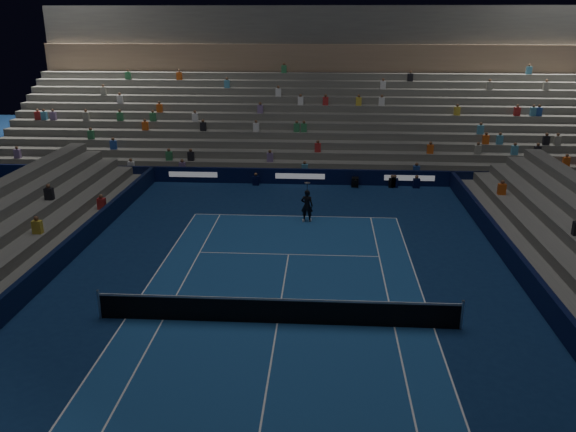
% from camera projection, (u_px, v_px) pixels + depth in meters
% --- Properties ---
extents(ground, '(90.00, 90.00, 0.00)m').
position_uv_depth(ground, '(277.00, 323.00, 20.90)').
color(ground, '#0C2149').
rests_on(ground, ground).
extents(court_surface, '(10.97, 23.77, 0.01)m').
position_uv_depth(court_surface, '(277.00, 323.00, 20.90)').
color(court_surface, navy).
rests_on(court_surface, ground).
extents(sponsor_barrier_far, '(44.00, 0.25, 1.00)m').
position_uv_depth(sponsor_barrier_far, '(300.00, 176.00, 38.23)').
color(sponsor_barrier_far, black).
rests_on(sponsor_barrier_far, ground).
extents(sponsor_barrier_east, '(0.25, 37.00, 1.00)m').
position_uv_depth(sponsor_barrier_east, '(560.00, 319.00, 20.16)').
color(sponsor_barrier_east, black).
rests_on(sponsor_barrier_east, ground).
extents(sponsor_barrier_west, '(0.25, 37.00, 1.00)m').
position_uv_depth(sponsor_barrier_west, '(10.00, 303.00, 21.32)').
color(sponsor_barrier_west, black).
rests_on(sponsor_barrier_west, ground).
extents(grandstand_main, '(44.00, 15.20, 11.20)m').
position_uv_depth(grandstand_main, '(306.00, 110.00, 46.20)').
color(grandstand_main, '#5E5F5A').
rests_on(grandstand_main, ground).
extents(tennis_net, '(12.90, 0.10, 1.10)m').
position_uv_depth(tennis_net, '(277.00, 311.00, 20.74)').
color(tennis_net, '#B2B2B7').
rests_on(tennis_net, ground).
extents(tennis_player, '(0.68, 0.49, 1.74)m').
position_uv_depth(tennis_player, '(307.00, 206.00, 31.08)').
color(tennis_player, black).
rests_on(tennis_player, ground).
extents(broadcast_camera, '(0.49, 0.91, 0.59)m').
position_uv_depth(broadcast_camera, '(355.00, 182.00, 37.64)').
color(broadcast_camera, black).
rests_on(broadcast_camera, ground).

